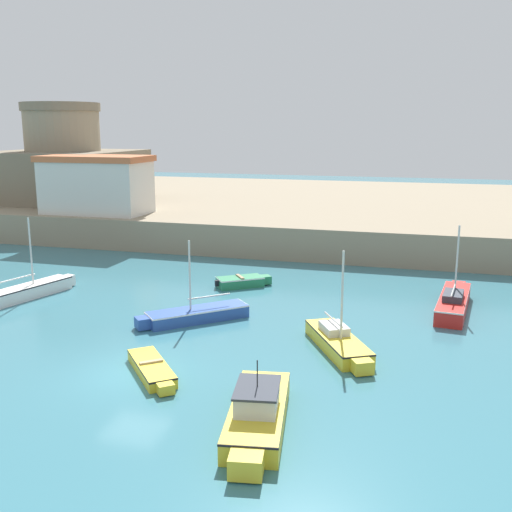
{
  "coord_description": "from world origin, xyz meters",
  "views": [
    {
      "loc": [
        11.0,
        -20.26,
        9.69
      ],
      "look_at": [
        1.16,
        13.85,
        2.0
      ],
      "focal_mm": 42.0,
      "sensor_mm": 36.0,
      "label": 1
    }
  ],
  "objects_px": {
    "dinghy_green_3": "(242,281)",
    "motorboat_yellow_5": "(257,412)",
    "sailboat_yellow_1": "(338,341)",
    "sailboat_red_0": "(454,302)",
    "sailboat_white_2": "(30,290)",
    "dinghy_yellow_4": "(152,369)",
    "fortress": "(64,166)",
    "sailboat_blue_6": "(195,314)",
    "harbor_shed_near_wharf": "(96,184)"
  },
  "relations": [
    {
      "from": "sailboat_white_2",
      "to": "dinghy_yellow_4",
      "type": "bearing_deg",
      "value": -34.86
    },
    {
      "from": "sailboat_white_2",
      "to": "motorboat_yellow_5",
      "type": "bearing_deg",
      "value": -33.25
    },
    {
      "from": "sailboat_white_2",
      "to": "harbor_shed_near_wharf",
      "type": "relative_size",
      "value": 0.68
    },
    {
      "from": "motorboat_yellow_5",
      "to": "harbor_shed_near_wharf",
      "type": "xyz_separation_m",
      "value": [
        -22.04,
        27.52,
        4.4
      ]
    },
    {
      "from": "sailboat_yellow_1",
      "to": "motorboat_yellow_5",
      "type": "distance_m",
      "value": 7.81
    },
    {
      "from": "sailboat_blue_6",
      "to": "harbor_shed_near_wharf",
      "type": "bearing_deg",
      "value": 131.87
    },
    {
      "from": "motorboat_yellow_5",
      "to": "fortress",
      "type": "relative_size",
      "value": 0.49
    },
    {
      "from": "motorboat_yellow_5",
      "to": "sailboat_blue_6",
      "type": "bearing_deg",
      "value": 122.01
    },
    {
      "from": "sailboat_red_0",
      "to": "sailboat_blue_6",
      "type": "xyz_separation_m",
      "value": [
        -12.68,
        -5.51,
        -0.14
      ]
    },
    {
      "from": "sailboat_red_0",
      "to": "sailboat_yellow_1",
      "type": "xyz_separation_m",
      "value": [
        -5.08,
        -7.56,
        -0.09
      ]
    },
    {
      "from": "sailboat_blue_6",
      "to": "dinghy_yellow_4",
      "type": "bearing_deg",
      "value": -82.82
    },
    {
      "from": "sailboat_yellow_1",
      "to": "dinghy_yellow_4",
      "type": "relative_size",
      "value": 1.44
    },
    {
      "from": "motorboat_yellow_5",
      "to": "sailboat_blue_6",
      "type": "relative_size",
      "value": 1.27
    },
    {
      "from": "sailboat_yellow_1",
      "to": "sailboat_white_2",
      "type": "height_order",
      "value": "sailboat_white_2"
    },
    {
      "from": "harbor_shed_near_wharf",
      "to": "sailboat_blue_6",
      "type": "bearing_deg",
      "value": -48.13
    },
    {
      "from": "sailboat_yellow_1",
      "to": "sailboat_blue_6",
      "type": "relative_size",
      "value": 1.09
    },
    {
      "from": "dinghy_yellow_4",
      "to": "sailboat_blue_6",
      "type": "relative_size",
      "value": 0.76
    },
    {
      "from": "fortress",
      "to": "dinghy_green_3",
      "type": "bearing_deg",
      "value": -36.97
    },
    {
      "from": "dinghy_green_3",
      "to": "motorboat_yellow_5",
      "type": "height_order",
      "value": "motorboat_yellow_5"
    },
    {
      "from": "fortress",
      "to": "sailboat_yellow_1",
      "type": "bearing_deg",
      "value": -40.95
    },
    {
      "from": "dinghy_green_3",
      "to": "motorboat_yellow_5",
      "type": "bearing_deg",
      "value": -70.96
    },
    {
      "from": "sailboat_white_2",
      "to": "sailboat_blue_6",
      "type": "relative_size",
      "value": 1.23
    },
    {
      "from": "sailboat_red_0",
      "to": "fortress",
      "type": "height_order",
      "value": "fortress"
    },
    {
      "from": "dinghy_yellow_4",
      "to": "harbor_shed_near_wharf",
      "type": "xyz_separation_m",
      "value": [
        -16.82,
        24.58,
        4.67
      ]
    },
    {
      "from": "fortress",
      "to": "motorboat_yellow_5",
      "type": "bearing_deg",
      "value": -49.41
    },
    {
      "from": "dinghy_yellow_4",
      "to": "sailboat_blue_6",
      "type": "bearing_deg",
      "value": 97.18
    },
    {
      "from": "motorboat_yellow_5",
      "to": "harbor_shed_near_wharf",
      "type": "distance_m",
      "value": 35.53
    },
    {
      "from": "sailboat_red_0",
      "to": "sailboat_yellow_1",
      "type": "relative_size",
      "value": 1.29
    },
    {
      "from": "sailboat_yellow_1",
      "to": "fortress",
      "type": "xyz_separation_m",
      "value": [
        -31.57,
        27.39,
        5.41
      ]
    },
    {
      "from": "sailboat_red_0",
      "to": "dinghy_green_3",
      "type": "xyz_separation_m",
      "value": [
        -12.41,
        1.59,
        -0.17
      ]
    },
    {
      "from": "dinghy_green_3",
      "to": "fortress",
      "type": "height_order",
      "value": "fortress"
    },
    {
      "from": "dinghy_green_3",
      "to": "sailboat_blue_6",
      "type": "relative_size",
      "value": 0.67
    },
    {
      "from": "sailboat_red_0",
      "to": "dinghy_yellow_4",
      "type": "bearing_deg",
      "value": -133.93
    },
    {
      "from": "sailboat_yellow_1",
      "to": "harbor_shed_near_wharf",
      "type": "distance_m",
      "value": 31.15
    },
    {
      "from": "sailboat_white_2",
      "to": "dinghy_yellow_4",
      "type": "relative_size",
      "value": 1.63
    },
    {
      "from": "sailboat_red_0",
      "to": "sailboat_blue_6",
      "type": "bearing_deg",
      "value": -156.51
    },
    {
      "from": "sailboat_white_2",
      "to": "motorboat_yellow_5",
      "type": "relative_size",
      "value": 0.97
    },
    {
      "from": "dinghy_green_3",
      "to": "harbor_shed_near_wharf",
      "type": "distance_m",
      "value": 19.99
    },
    {
      "from": "motorboat_yellow_5",
      "to": "sailboat_yellow_1",
      "type": "bearing_deg",
      "value": 78.71
    },
    {
      "from": "sailboat_red_0",
      "to": "harbor_shed_near_wharf",
      "type": "height_order",
      "value": "harbor_shed_near_wharf"
    },
    {
      "from": "sailboat_yellow_1",
      "to": "motorboat_yellow_5",
      "type": "relative_size",
      "value": 0.86
    },
    {
      "from": "sailboat_blue_6",
      "to": "harbor_shed_near_wharf",
      "type": "relative_size",
      "value": 0.55
    },
    {
      "from": "sailboat_white_2",
      "to": "sailboat_red_0",
      "type": "bearing_deg",
      "value": 9.99
    },
    {
      "from": "sailboat_red_0",
      "to": "sailboat_yellow_1",
      "type": "height_order",
      "value": "sailboat_red_0"
    },
    {
      "from": "motorboat_yellow_5",
      "to": "harbor_shed_near_wharf",
      "type": "height_order",
      "value": "harbor_shed_near_wharf"
    },
    {
      "from": "sailboat_yellow_1",
      "to": "sailboat_white_2",
      "type": "bearing_deg",
      "value": 169.48
    },
    {
      "from": "dinghy_yellow_4",
      "to": "fortress",
      "type": "relative_size",
      "value": 0.29
    },
    {
      "from": "dinghy_green_3",
      "to": "harbor_shed_near_wharf",
      "type": "bearing_deg",
      "value": 146.58
    },
    {
      "from": "sailboat_yellow_1",
      "to": "dinghy_green_3",
      "type": "bearing_deg",
      "value": 128.71
    },
    {
      "from": "sailboat_red_0",
      "to": "harbor_shed_near_wharf",
      "type": "xyz_separation_m",
      "value": [
        -28.65,
        12.3,
        4.43
      ]
    }
  ]
}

